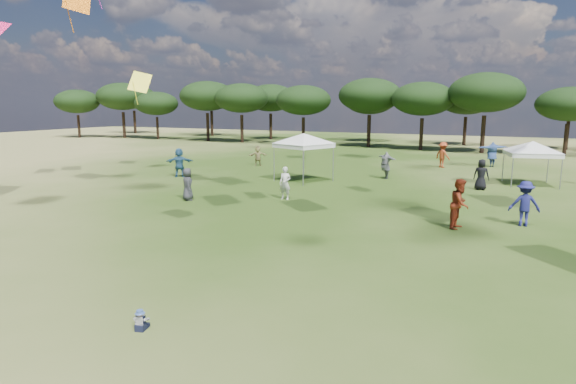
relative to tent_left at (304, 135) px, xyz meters
name	(u,v)px	position (x,y,z in m)	size (l,w,h in m)	color
ground	(97,378)	(5.38, -21.23, -2.78)	(140.00, 140.00, 0.00)	#304A16
tree_line	(478,96)	(7.77, 26.18, 2.64)	(108.78, 17.63, 7.77)	black
tent_left	(304,135)	(0.00, 0.00, 0.00)	(5.10, 5.10, 3.21)	gray
tent_right	(533,143)	(12.48, 4.31, -0.36)	(5.29, 5.29, 2.85)	gray
toddler	(141,321)	(4.82, -19.50, -2.58)	(0.33, 0.36, 0.45)	black
festival_crowd	(412,168)	(6.09, 2.41, -1.89)	(29.72, 21.46, 1.91)	black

